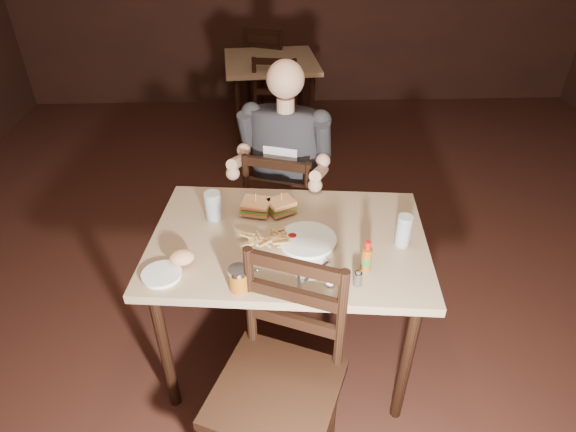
{
  "coord_description": "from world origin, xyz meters",
  "views": [
    {
      "loc": [
        -0.35,
        -1.76,
        2.05
      ],
      "look_at": [
        -0.29,
        -0.04,
        0.85
      ],
      "focal_mm": 30.0,
      "sensor_mm": 36.0,
      "label": 1
    }
  ],
  "objects_px": {
    "dinner_plate": "(307,241)",
    "hot_sauce": "(367,256)",
    "bg_table": "(271,70)",
    "chair_far": "(286,212)",
    "bg_chair_far": "(271,73)",
    "bg_chair_near": "(272,119)",
    "syrup_dispenser": "(239,279)",
    "main_table": "(288,252)",
    "glass_left": "(213,206)",
    "glass_right": "(404,231)",
    "diner": "(284,146)",
    "chair_near": "(276,392)",
    "side_plate": "(162,275)"
  },
  "relations": [
    {
      "from": "bg_table",
      "to": "chair_near",
      "type": "xyz_separation_m",
      "value": [
        -0.01,
        -3.16,
        -0.2
      ]
    },
    {
      "from": "bg_table",
      "to": "glass_right",
      "type": "relative_size",
      "value": 5.94
    },
    {
      "from": "chair_far",
      "to": "bg_chair_near",
      "type": "height_order",
      "value": "chair_far"
    },
    {
      "from": "dinner_plate",
      "to": "glass_left",
      "type": "bearing_deg",
      "value": 155.1
    },
    {
      "from": "bg_chair_far",
      "to": "bg_chair_near",
      "type": "bearing_deg",
      "value": 111.27
    },
    {
      "from": "main_table",
      "to": "side_plate",
      "type": "xyz_separation_m",
      "value": [
        -0.51,
        -0.23,
        0.09
      ]
    },
    {
      "from": "chair_far",
      "to": "bg_chair_near",
      "type": "relative_size",
      "value": 1.01
    },
    {
      "from": "bg_table",
      "to": "chair_near",
      "type": "relative_size",
      "value": 0.9
    },
    {
      "from": "syrup_dispenser",
      "to": "hot_sauce",
      "type": "bearing_deg",
      "value": 16.59
    },
    {
      "from": "bg_table",
      "to": "bg_chair_near",
      "type": "xyz_separation_m",
      "value": [
        0.0,
        -0.55,
        -0.23
      ]
    },
    {
      "from": "glass_left",
      "to": "glass_right",
      "type": "bearing_deg",
      "value": -15.43
    },
    {
      "from": "bg_table",
      "to": "bg_chair_far",
      "type": "distance_m",
      "value": 0.59
    },
    {
      "from": "chair_near",
      "to": "diner",
      "type": "bearing_deg",
      "value": 108.94
    },
    {
      "from": "main_table",
      "to": "chair_far",
      "type": "xyz_separation_m",
      "value": [
        0.01,
        0.67,
        -0.24
      ]
    },
    {
      "from": "chair_far",
      "to": "side_plate",
      "type": "relative_size",
      "value": 5.84
    },
    {
      "from": "dinner_plate",
      "to": "glass_left",
      "type": "height_order",
      "value": "glass_left"
    },
    {
      "from": "bg_table",
      "to": "chair_far",
      "type": "bearing_deg",
      "value": -87.82
    },
    {
      "from": "syrup_dispenser",
      "to": "side_plate",
      "type": "bearing_deg",
      "value": 170.43
    },
    {
      "from": "chair_far",
      "to": "glass_left",
      "type": "xyz_separation_m",
      "value": [
        -0.35,
        -0.51,
        0.39
      ]
    },
    {
      "from": "dinner_plate",
      "to": "syrup_dispenser",
      "type": "bearing_deg",
      "value": -134.47
    },
    {
      "from": "chair_far",
      "to": "syrup_dispenser",
      "type": "relative_size",
      "value": 8.9
    },
    {
      "from": "glass_right",
      "to": "syrup_dispenser",
      "type": "xyz_separation_m",
      "value": [
        -0.68,
        -0.25,
        -0.02
      ]
    },
    {
      "from": "bg_chair_far",
      "to": "syrup_dispenser",
      "type": "relative_size",
      "value": 9.34
    },
    {
      "from": "dinner_plate",
      "to": "hot_sauce",
      "type": "height_order",
      "value": "hot_sauce"
    },
    {
      "from": "dinner_plate",
      "to": "bg_chair_near",
      "type": "bearing_deg",
      "value": 93.89
    },
    {
      "from": "bg_table",
      "to": "dinner_plate",
      "type": "distance_m",
      "value": 2.63
    },
    {
      "from": "bg_chair_far",
      "to": "dinner_plate",
      "type": "distance_m",
      "value": 3.19
    },
    {
      "from": "main_table",
      "to": "chair_near",
      "type": "relative_size",
      "value": 1.31
    },
    {
      "from": "bg_table",
      "to": "syrup_dispenser",
      "type": "height_order",
      "value": "syrup_dispenser"
    },
    {
      "from": "chair_near",
      "to": "side_plate",
      "type": "relative_size",
      "value": 6.29
    },
    {
      "from": "chair_far",
      "to": "hot_sauce",
      "type": "relative_size",
      "value": 6.54
    },
    {
      "from": "main_table",
      "to": "bg_chair_near",
      "type": "bearing_deg",
      "value": 91.73
    },
    {
      "from": "dinner_plate",
      "to": "glass_right",
      "type": "distance_m",
      "value": 0.41
    },
    {
      "from": "diner",
      "to": "glass_right",
      "type": "height_order",
      "value": "diner"
    },
    {
      "from": "chair_near",
      "to": "bg_chair_near",
      "type": "distance_m",
      "value": 2.61
    },
    {
      "from": "chair_far",
      "to": "bg_chair_far",
      "type": "bearing_deg",
      "value": -70.57
    },
    {
      "from": "bg_table",
      "to": "hot_sauce",
      "type": "relative_size",
      "value": 6.31
    },
    {
      "from": "diner",
      "to": "hot_sauce",
      "type": "relative_size",
      "value": 6.43
    },
    {
      "from": "diner",
      "to": "glass_right",
      "type": "relative_size",
      "value": 6.05
    },
    {
      "from": "main_table",
      "to": "hot_sauce",
      "type": "distance_m",
      "value": 0.4
    },
    {
      "from": "diner",
      "to": "glass_left",
      "type": "height_order",
      "value": "diner"
    },
    {
      "from": "glass_right",
      "to": "side_plate",
      "type": "relative_size",
      "value": 0.95
    },
    {
      "from": "main_table",
      "to": "diner",
      "type": "xyz_separation_m",
      "value": [
        -0.0,
        0.62,
        0.22
      ]
    },
    {
      "from": "bg_chair_near",
      "to": "glass_left",
      "type": "relative_size",
      "value": 6.49
    },
    {
      "from": "glass_right",
      "to": "hot_sauce",
      "type": "relative_size",
      "value": 1.06
    },
    {
      "from": "diner",
      "to": "side_plate",
      "type": "xyz_separation_m",
      "value": [
        -0.51,
        -0.86,
        -0.13
      ]
    },
    {
      "from": "dinner_plate",
      "to": "glass_right",
      "type": "relative_size",
      "value": 1.7
    },
    {
      "from": "side_plate",
      "to": "bg_chair_near",
      "type": "bearing_deg",
      "value": 78.89
    },
    {
      "from": "diner",
      "to": "hot_sauce",
      "type": "xyz_separation_m",
      "value": [
        0.3,
        -0.84,
        -0.07
      ]
    },
    {
      "from": "bg_chair_near",
      "to": "syrup_dispenser",
      "type": "height_order",
      "value": "bg_chair_near"
    }
  ]
}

